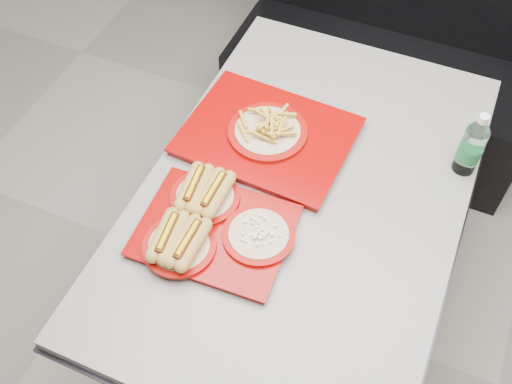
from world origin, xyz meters
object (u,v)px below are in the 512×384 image
at_px(booth_bench, 386,56).
at_px(tray_near, 209,224).
at_px(diner_table, 301,222).
at_px(water_bottle, 472,147).
at_px(tray_far, 268,133).

relative_size(booth_bench, tray_near, 3.13).
relative_size(diner_table, water_bottle, 6.40).
xyz_separation_m(tray_near, water_bottle, (0.60, 0.50, 0.06)).
xyz_separation_m(diner_table, booth_bench, (0.00, 1.09, -0.18)).
relative_size(booth_bench, water_bottle, 6.08).
height_order(tray_near, water_bottle, water_bottle).
bearing_deg(tray_near, tray_far, 87.59).
xyz_separation_m(booth_bench, water_bottle, (0.41, -0.83, 0.44)).
height_order(diner_table, tray_far, tray_far).
bearing_deg(tray_far, diner_table, -38.78).
height_order(tray_far, water_bottle, water_bottle).
relative_size(booth_bench, tray_far, 2.57).
distance_m(diner_table, tray_near, 0.36).
bearing_deg(water_bottle, diner_table, -146.56).
bearing_deg(booth_bench, diner_table, -90.00).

